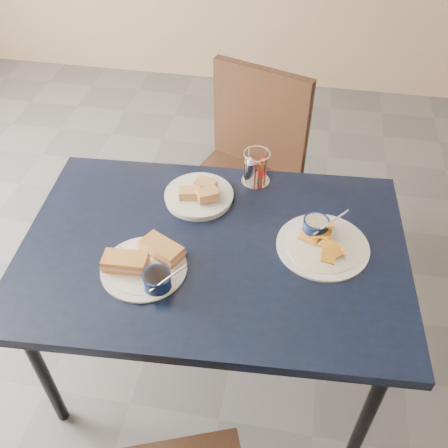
% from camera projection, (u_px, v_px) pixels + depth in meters
% --- Properties ---
extents(ground, '(6.00, 6.00, 0.00)m').
position_uv_depth(ground, '(232.00, 353.00, 2.24)').
color(ground, '#4D4D51').
rests_on(ground, ground).
extents(dining_table, '(1.35, 0.95, 0.75)m').
position_uv_depth(dining_table, '(213.00, 258.00, 1.72)').
color(dining_table, black).
rests_on(dining_table, ground).
extents(chair_far, '(0.58, 0.58, 0.98)m').
position_uv_depth(chair_far, '(242.00, 161.00, 2.33)').
color(chair_far, black).
rests_on(chair_far, ground).
extents(sandwich_plate, '(0.30, 0.28, 0.12)m').
position_uv_depth(sandwich_plate, '(146.00, 264.00, 1.59)').
color(sandwich_plate, white).
rests_on(sandwich_plate, dining_table).
extents(plantain_plate, '(0.31, 0.31, 0.12)m').
position_uv_depth(plantain_plate, '(321.00, 240.00, 1.68)').
color(plantain_plate, white).
rests_on(plantain_plate, dining_table).
extents(bread_basket, '(0.25, 0.25, 0.07)m').
position_uv_depth(bread_basket, '(199.00, 195.00, 1.84)').
color(bread_basket, white).
rests_on(bread_basket, dining_table).
extents(condiment_caddy, '(0.11, 0.11, 0.14)m').
position_uv_depth(condiment_caddy, '(255.00, 170.00, 1.89)').
color(condiment_caddy, silver).
rests_on(condiment_caddy, dining_table).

